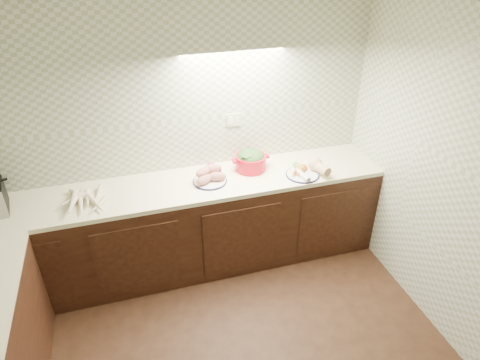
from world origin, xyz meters
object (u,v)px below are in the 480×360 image
object	(u,v)px
onion_bowl	(213,169)
sweet_potato_plate	(209,176)
dutch_oven	(251,160)
parsnip_pile	(87,198)
veg_plate	(308,168)

from	to	relation	value
onion_bowl	sweet_potato_plate	bearing A→B (deg)	-116.63
dutch_oven	onion_bowl	bearing A→B (deg)	173.92
sweet_potato_plate	dutch_oven	world-z (taller)	dutch_oven
sweet_potato_plate	dutch_oven	xyz separation A→B (m)	(0.41, 0.10, 0.04)
onion_bowl	dutch_oven	xyz separation A→B (m)	(0.35, -0.02, 0.05)
parsnip_pile	veg_plate	size ratio (longest dim) A/B	1.12
sweet_potato_plate	veg_plate	distance (m)	0.89
onion_bowl	veg_plate	world-z (taller)	veg_plate
veg_plate	dutch_oven	bearing A→B (deg)	155.07
parsnip_pile	onion_bowl	world-z (taller)	onion_bowl
parsnip_pile	sweet_potato_plate	size ratio (longest dim) A/B	1.36
parsnip_pile	veg_plate	distance (m)	1.90
onion_bowl	veg_plate	bearing A→B (deg)	-16.55
parsnip_pile	onion_bowl	bearing A→B (deg)	8.14
parsnip_pile	onion_bowl	xyz separation A→B (m)	(1.08, 0.15, 0.01)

